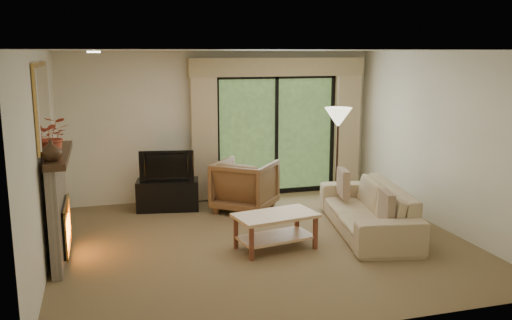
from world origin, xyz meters
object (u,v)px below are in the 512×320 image
object	(u,v)px
media_console	(168,195)
sofa	(367,209)
armchair	(245,185)
coffee_table	(276,231)

from	to	relation	value
media_console	sofa	xyz separation A→B (m)	(2.66, -1.93, 0.09)
armchair	coffee_table	bearing A→B (deg)	126.37
media_console	coffee_table	bearing A→B (deg)	-52.86
media_console	sofa	world-z (taller)	sofa
media_console	coffee_table	world-z (taller)	media_console
media_console	armchair	world-z (taller)	armchair
sofa	media_console	bearing A→B (deg)	-115.25
sofa	coffee_table	size ratio (longest dim) A/B	2.18
media_console	sofa	bearing A→B (deg)	-26.05
coffee_table	sofa	bearing A→B (deg)	1.44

